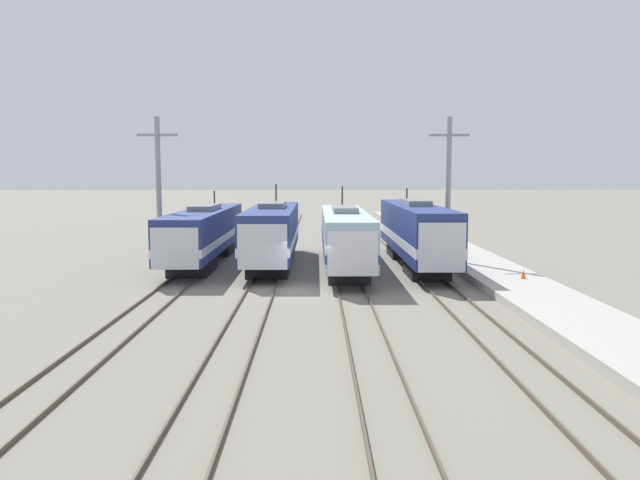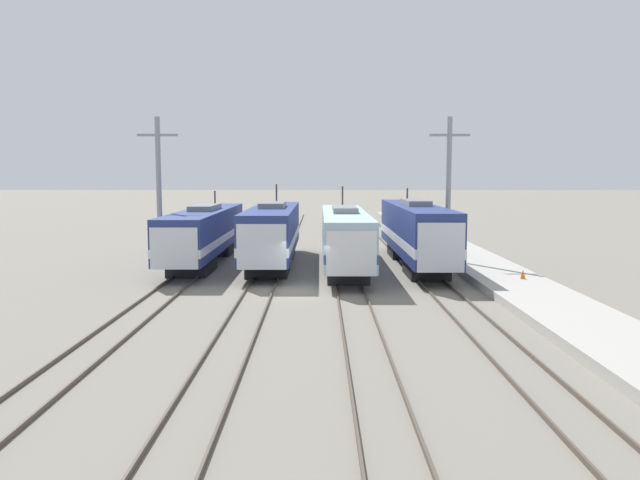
# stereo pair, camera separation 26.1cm
# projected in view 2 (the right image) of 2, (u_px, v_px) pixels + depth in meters

# --- Properties ---
(ground_plane) EXTENTS (400.00, 400.00, 0.00)m
(ground_plane) POSITION_uv_depth(u_px,v_px,m) (306.00, 291.00, 32.41)
(ground_plane) COLOR slate
(rail_pair_far_left) EXTENTS (1.51, 120.00, 0.15)m
(rail_pair_far_left) POSITION_uv_depth(u_px,v_px,m) (169.00, 290.00, 32.41)
(rail_pair_far_left) COLOR #4C4238
(rail_pair_far_left) RESTS_ON ground_plane
(rail_pair_center_left) EXTENTS (1.51, 120.00, 0.15)m
(rail_pair_center_left) POSITION_uv_depth(u_px,v_px,m) (260.00, 290.00, 32.41)
(rail_pair_center_left) COLOR #4C4238
(rail_pair_center_left) RESTS_ON ground_plane
(rail_pair_center_right) EXTENTS (1.51, 120.00, 0.15)m
(rail_pair_center_right) POSITION_uv_depth(u_px,v_px,m) (351.00, 290.00, 32.40)
(rail_pair_center_right) COLOR #4C4238
(rail_pair_center_right) RESTS_ON ground_plane
(rail_pair_far_right) EXTENTS (1.51, 120.00, 0.15)m
(rail_pair_far_right) POSITION_uv_depth(u_px,v_px,m) (442.00, 290.00, 32.40)
(rail_pair_far_right) COLOR #4C4238
(rail_pair_far_right) RESTS_ON ground_plane
(locomotive_far_left) EXTENTS (2.85, 18.74, 4.83)m
(locomotive_far_left) POSITION_uv_depth(u_px,v_px,m) (205.00, 233.00, 42.40)
(locomotive_far_left) COLOR black
(locomotive_far_left) RESTS_ON ground_plane
(locomotive_center_left) EXTENTS (2.95, 16.59, 5.35)m
(locomotive_center_left) POSITION_uv_depth(u_px,v_px,m) (273.00, 233.00, 41.17)
(locomotive_center_left) COLOR black
(locomotive_center_left) RESTS_ON ground_plane
(locomotive_center_right) EXTENTS (2.81, 17.79, 5.22)m
(locomotive_center_right) POSITION_uv_depth(u_px,v_px,m) (346.00, 237.00, 39.68)
(locomotive_center_right) COLOR #232326
(locomotive_center_right) RESTS_ON ground_plane
(locomotive_far_right) EXTENTS (2.74, 17.96, 5.06)m
(locomotive_far_right) POSITION_uv_depth(u_px,v_px,m) (417.00, 233.00, 40.82)
(locomotive_far_right) COLOR black
(locomotive_far_right) RESTS_ON ground_plane
(catenary_tower_left) EXTENTS (2.62, 0.34, 9.75)m
(catenary_tower_left) POSITION_uv_depth(u_px,v_px,m) (160.00, 189.00, 40.53)
(catenary_tower_left) COLOR gray
(catenary_tower_left) RESTS_ON ground_plane
(catenary_tower_right) EXTENTS (2.62, 0.34, 9.75)m
(catenary_tower_right) POSITION_uv_depth(u_px,v_px,m) (449.00, 189.00, 40.51)
(catenary_tower_right) COLOR gray
(catenary_tower_right) RESTS_ON ground_plane
(platform) EXTENTS (4.00, 120.00, 0.44)m
(platform) POSITION_uv_depth(u_px,v_px,m) (521.00, 287.00, 32.38)
(platform) COLOR #A8A59E
(platform) RESTS_ON ground_plane
(traffic_cone) EXTENTS (0.28, 0.28, 0.51)m
(traffic_cone) POSITION_uv_depth(u_px,v_px,m) (524.00, 274.00, 33.67)
(traffic_cone) COLOR orange
(traffic_cone) RESTS_ON platform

